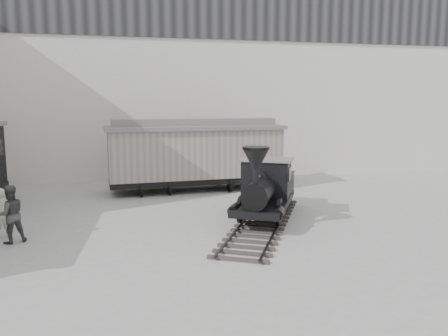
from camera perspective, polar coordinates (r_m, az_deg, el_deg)
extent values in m
plane|color=#9E9E9B|center=(12.79, 6.43, -11.59)|extent=(90.00, 90.00, 0.00)
cube|color=silver|center=(26.69, -3.85, 10.82)|extent=(34.00, 2.40, 11.00)
cube|color=#232326|center=(25.94, -3.52, 19.81)|extent=(34.00, 0.12, 3.00)
cube|color=#3E3632|center=(16.06, 4.95, -7.13)|extent=(5.29, 8.10, 0.14)
cube|color=#2D2D30|center=(16.16, 2.70, -6.84)|extent=(3.77, 7.32, 0.05)
cube|color=#2D2D30|center=(15.95, 7.23, -7.10)|extent=(3.77, 7.32, 0.05)
cylinder|color=black|center=(15.62, 2.17, -5.42)|extent=(0.54, 0.92, 0.98)
cylinder|color=black|center=(15.39, 7.24, -5.69)|extent=(0.54, 0.92, 0.98)
cylinder|color=black|center=(16.72, 3.04, -4.50)|extent=(0.54, 0.92, 0.98)
cylinder|color=black|center=(16.51, 7.78, -4.74)|extent=(0.54, 0.92, 0.98)
cube|color=black|center=(16.02, 5.06, -4.70)|extent=(3.04, 3.66, 0.25)
cylinder|color=black|center=(15.30, 4.69, -3.14)|extent=(1.72, 2.23, 0.89)
cylinder|color=black|center=(14.40, 4.16, -1.05)|extent=(0.31, 0.31, 0.53)
cone|color=black|center=(14.32, 4.19, 1.23)|extent=(1.15, 1.15, 0.62)
sphere|color=black|center=(15.57, 4.94, -1.35)|extent=(0.46, 0.46, 0.46)
cube|color=black|center=(16.63, 5.56, -1.36)|extent=(2.09, 1.86, 1.38)
cube|color=slate|center=(16.53, 5.60, 1.11)|extent=(2.33, 2.09, 0.07)
cube|color=black|center=(18.28, 6.35, -2.06)|extent=(2.23, 2.31, 0.80)
cylinder|color=black|center=(21.94, -9.28, -2.17)|extent=(1.95, 0.89, 0.76)
cylinder|color=black|center=(22.86, 1.66, -1.64)|extent=(1.95, 0.89, 0.76)
cube|color=black|center=(22.26, -3.70, -1.42)|extent=(8.70, 2.97, 0.29)
cube|color=gray|center=(22.08, -3.73, 1.98)|extent=(8.70, 3.06, 2.38)
cube|color=slate|center=(21.97, -3.77, 5.31)|extent=(9.01, 3.36, 0.19)
cube|color=slate|center=(21.96, -3.77, 6.00)|extent=(8.23, 1.71, 0.34)
imported|color=silver|center=(16.02, -27.11, -5.27)|extent=(0.71, 0.58, 1.66)
imported|color=#3B3B3B|center=(15.32, -26.15, -5.45)|extent=(1.11, 1.02, 1.84)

